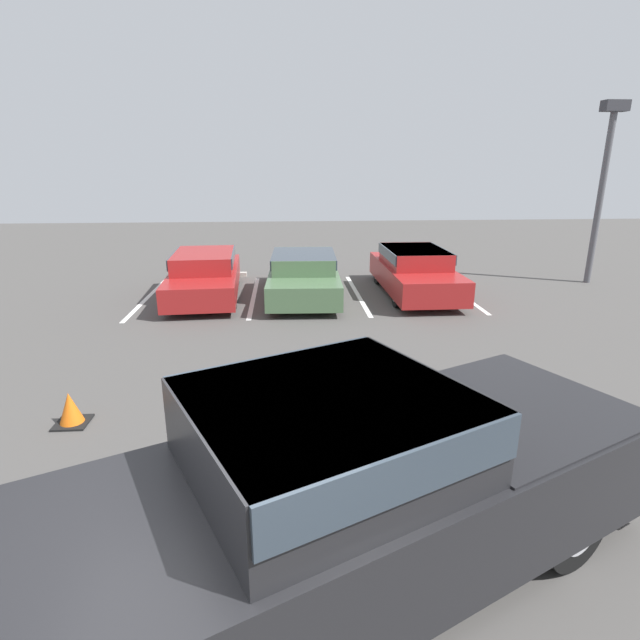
{
  "coord_description": "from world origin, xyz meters",
  "views": [
    {
      "loc": [
        0.59,
        -2.84,
        3.5
      ],
      "look_at": [
        1.17,
        5.16,
        1.0
      ],
      "focal_mm": 28.0,
      "sensor_mm": 36.0,
      "label": 1
    }
  ],
  "objects_px": {
    "light_post": "(604,173)",
    "traffic_cone": "(71,410)",
    "parked_sedan_c": "(414,270)",
    "pickup_truck": "(358,485)",
    "wheel_stop_curb": "(221,275)",
    "parked_sedan_a": "(205,273)",
    "parked_sedan_b": "(304,274)"
  },
  "relations": [
    {
      "from": "light_post",
      "to": "traffic_cone",
      "type": "bearing_deg",
      "value": -147.2
    },
    {
      "from": "pickup_truck",
      "to": "parked_sedan_a",
      "type": "bearing_deg",
      "value": 79.76
    },
    {
      "from": "light_post",
      "to": "wheel_stop_curb",
      "type": "relative_size",
      "value": 3.12
    },
    {
      "from": "parked_sedan_c",
      "to": "traffic_cone",
      "type": "relative_size",
      "value": 9.62
    },
    {
      "from": "parked_sedan_a",
      "to": "parked_sedan_b",
      "type": "bearing_deg",
      "value": 82.11
    },
    {
      "from": "pickup_truck",
      "to": "wheel_stop_curb",
      "type": "xyz_separation_m",
      "value": [
        -2.66,
        12.59,
        -0.83
      ]
    },
    {
      "from": "parked_sedan_c",
      "to": "wheel_stop_curb",
      "type": "height_order",
      "value": "parked_sedan_c"
    },
    {
      "from": "parked_sedan_c",
      "to": "light_post",
      "type": "xyz_separation_m",
      "value": [
        5.76,
        1.01,
        2.59
      ]
    },
    {
      "from": "wheel_stop_curb",
      "to": "parked_sedan_b",
      "type": "bearing_deg",
      "value": -46.26
    },
    {
      "from": "parked_sedan_a",
      "to": "wheel_stop_curb",
      "type": "distance_m",
      "value": 2.57
    },
    {
      "from": "pickup_truck",
      "to": "light_post",
      "type": "height_order",
      "value": "light_post"
    },
    {
      "from": "parked_sedan_b",
      "to": "traffic_cone",
      "type": "relative_size",
      "value": 9.51
    },
    {
      "from": "parked_sedan_b",
      "to": "light_post",
      "type": "bearing_deg",
      "value": 99.22
    },
    {
      "from": "pickup_truck",
      "to": "parked_sedan_c",
      "type": "distance_m",
      "value": 10.42
    },
    {
      "from": "pickup_truck",
      "to": "wheel_stop_curb",
      "type": "relative_size",
      "value": 3.64
    },
    {
      "from": "parked_sedan_a",
      "to": "parked_sedan_b",
      "type": "xyz_separation_m",
      "value": [
        2.72,
        -0.22,
        -0.01
      ]
    },
    {
      "from": "pickup_truck",
      "to": "parked_sedan_b",
      "type": "xyz_separation_m",
      "value": [
        -0.06,
        9.87,
        -0.26
      ]
    },
    {
      "from": "parked_sedan_c",
      "to": "pickup_truck",
      "type": "bearing_deg",
      "value": -17.19
    },
    {
      "from": "pickup_truck",
      "to": "parked_sedan_c",
      "type": "bearing_deg",
      "value": 47.28
    },
    {
      "from": "parked_sedan_a",
      "to": "parked_sedan_c",
      "type": "height_order",
      "value": "parked_sedan_c"
    },
    {
      "from": "parked_sedan_b",
      "to": "traffic_cone",
      "type": "xyz_separation_m",
      "value": [
        -3.57,
        -6.92,
        -0.42
      ]
    },
    {
      "from": "parked_sedan_c",
      "to": "light_post",
      "type": "height_order",
      "value": "light_post"
    },
    {
      "from": "parked_sedan_a",
      "to": "parked_sedan_c",
      "type": "distance_m",
      "value": 5.84
    },
    {
      "from": "traffic_cone",
      "to": "parked_sedan_a",
      "type": "bearing_deg",
      "value": 83.22
    },
    {
      "from": "light_post",
      "to": "traffic_cone",
      "type": "height_order",
      "value": "light_post"
    },
    {
      "from": "pickup_truck",
      "to": "light_post",
      "type": "bearing_deg",
      "value": 25.56
    },
    {
      "from": "parked_sedan_b",
      "to": "wheel_stop_curb",
      "type": "height_order",
      "value": "parked_sedan_b"
    },
    {
      "from": "pickup_truck",
      "to": "wheel_stop_curb",
      "type": "bearing_deg",
      "value": 76.31
    },
    {
      "from": "parked_sedan_b",
      "to": "traffic_cone",
      "type": "distance_m",
      "value": 7.8
    },
    {
      "from": "pickup_truck",
      "to": "parked_sedan_b",
      "type": "relative_size",
      "value": 1.36
    },
    {
      "from": "light_post",
      "to": "traffic_cone",
      "type": "distance_m",
      "value": 15.12
    },
    {
      "from": "light_post",
      "to": "traffic_cone",
      "type": "xyz_separation_m",
      "value": [
        -12.44,
        -8.02,
        -3.06
      ]
    }
  ]
}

